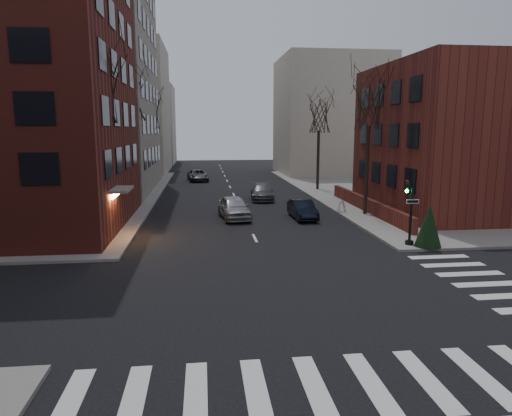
{
  "coord_description": "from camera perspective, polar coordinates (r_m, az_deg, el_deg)",
  "views": [
    {
      "loc": [
        -2.93,
        -13.65,
        6.26
      ],
      "look_at": [
        -0.08,
        10.72,
        2.0
      ],
      "focal_mm": 32.0,
      "sensor_mm": 36.0,
      "label": 1
    }
  ],
  "objects": [
    {
      "name": "building_distant_ra",
      "position": [
        66.15,
        9.24,
        11.23
      ],
      "size": [
        14.0,
        14.0,
        16.0
      ],
      "primitive_type": "cube",
      "color": "#BAB29E",
      "rests_on": "ground"
    },
    {
      "name": "car_lane_silver",
      "position": [
        32.23,
        -2.79,
        0.07
      ],
      "size": [
        2.4,
        4.83,
        1.58
      ],
      "primitive_type": "imported",
      "rotation": [
        0.0,
        0.0,
        0.12
      ],
      "color": "#9D9DA2",
      "rests_on": "ground"
    },
    {
      "name": "car_lane_gray",
      "position": [
        40.77,
        0.76,
        2.01
      ],
      "size": [
        2.31,
        4.95,
        1.4
      ],
      "primitive_type": "imported",
      "rotation": [
        0.0,
        0.0,
        -0.08
      ],
      "color": "#444349",
      "rests_on": "ground"
    },
    {
      "name": "tree_right_a",
      "position": [
        33.8,
        13.99,
        12.57
      ],
      "size": [
        3.96,
        3.96,
        9.72
      ],
      "color": "#2D231C",
      "rests_on": "sidewalk_far_right"
    },
    {
      "name": "ground",
      "position": [
        15.3,
        5.13,
        -14.35
      ],
      "size": [
        160.0,
        160.0,
        0.0
      ],
      "primitive_type": "plane",
      "color": "black",
      "rests_on": "ground"
    },
    {
      "name": "low_wall_right",
      "position": [
        35.31,
        13.69,
        0.43
      ],
      "size": [
        0.35,
        16.0,
        1.0
      ],
      "primitive_type": "cube",
      "color": "maroon",
      "rests_on": "sidewalk_far_right"
    },
    {
      "name": "building_distant_la",
      "position": [
        69.75,
        -16.99,
        11.68
      ],
      "size": [
        14.0,
        16.0,
        18.0
      ],
      "primitive_type": "cube",
      "color": "#BAB29E",
      "rests_on": "ground"
    },
    {
      "name": "streetlamp_near",
      "position": [
        36.09,
        -15.15,
        6.3
      ],
      "size": [
        0.36,
        0.36,
        6.28
      ],
      "color": "black",
      "rests_on": "sidewalk_far_left"
    },
    {
      "name": "tree_right_b",
      "position": [
        47.15,
        7.89,
        11.37
      ],
      "size": [
        3.74,
        3.74,
        9.18
      ],
      "color": "#2D231C",
      "rests_on": "sidewalk_far_right"
    },
    {
      "name": "streetlamp_far",
      "position": [
        55.93,
        -12.18,
        7.56
      ],
      "size": [
        0.36,
        0.36,
        6.28
      ],
      "color": "black",
      "rests_on": "sidewalk_far_left"
    },
    {
      "name": "sandwich_board",
      "position": [
        34.52,
        10.66,
        0.22
      ],
      "size": [
        0.41,
        0.56,
        0.88
      ],
      "primitive_type": "cube",
      "rotation": [
        0.0,
        0.0,
        -0.03
      ],
      "color": "white",
      "rests_on": "sidewalk_far_right"
    },
    {
      "name": "building_left_tan",
      "position": [
        50.28,
        -24.06,
        17.89
      ],
      "size": [
        18.0,
        18.0,
        28.0
      ],
      "primitive_type": "cube",
      "color": "#A29586",
      "rests_on": "ground"
    },
    {
      "name": "tree_left_a",
      "position": [
        28.35,
        -19.17,
        13.79
      ],
      "size": [
        4.18,
        4.18,
        10.26
      ],
      "color": "#2D231C",
      "rests_on": "sidewalk_far_left"
    },
    {
      "name": "evergreen_shrub",
      "position": [
        25.54,
        20.8,
        -2.03
      ],
      "size": [
        1.63,
        1.63,
        2.27
      ],
      "primitive_type": "cone",
      "rotation": [
        0.0,
        0.0,
        -0.22
      ],
      "color": "black",
      "rests_on": "sidewalk_far_right"
    },
    {
      "name": "traffic_signal",
      "position": [
        25.49,
        18.68,
        -0.5
      ],
      "size": [
        0.76,
        0.44,
        4.0
      ],
      "color": "black",
      "rests_on": "sidewalk_far_right"
    },
    {
      "name": "building_distant_lb",
      "position": [
        86.24,
        -13.59,
        10.07
      ],
      "size": [
        10.0,
        12.0,
        14.0
      ],
      "primitive_type": "cube",
      "color": "#BAB29E",
      "rests_on": "ground"
    },
    {
      "name": "sidewalk_far_right",
      "position": [
        54.43,
        29.33,
        2.06
      ],
      "size": [
        44.0,
        44.0,
        0.15
      ],
      "primitive_type": "cube",
      "color": "gray",
      "rests_on": "ground"
    },
    {
      "name": "tree_left_b",
      "position": [
        40.17,
        -15.49,
        13.29
      ],
      "size": [
        4.4,
        4.4,
        10.8
      ],
      "color": "#2D231C",
      "rests_on": "sidewalk_far_left"
    },
    {
      "name": "tree_left_c",
      "position": [
        53.99,
        -13.18,
        11.47
      ],
      "size": [
        3.96,
        3.96,
        9.72
      ],
      "color": "#2D231C",
      "rests_on": "sidewalk_far_left"
    },
    {
      "name": "parked_sedan",
      "position": [
        32.31,
        5.82,
        -0.18
      ],
      "size": [
        1.55,
        4.06,
        1.32
      ],
      "primitive_type": "imported",
      "rotation": [
        0.0,
        0.0,
        0.04
      ],
      "color": "black",
      "rests_on": "ground"
    },
    {
      "name": "building_right_brick",
      "position": [
        38.0,
        24.32,
        7.84
      ],
      "size": [
        12.0,
        14.0,
        11.0
      ],
      "primitive_type": "cube",
      "color": "maroon",
      "rests_on": "ground"
    },
    {
      "name": "car_lane_far",
      "position": [
        56.19,
        -7.28,
        4.08
      ],
      "size": [
        2.88,
        5.2,
        1.38
      ],
      "primitive_type": "imported",
      "rotation": [
        0.0,
        0.0,
        0.12
      ],
      "color": "#414146",
      "rests_on": "ground"
    }
  ]
}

